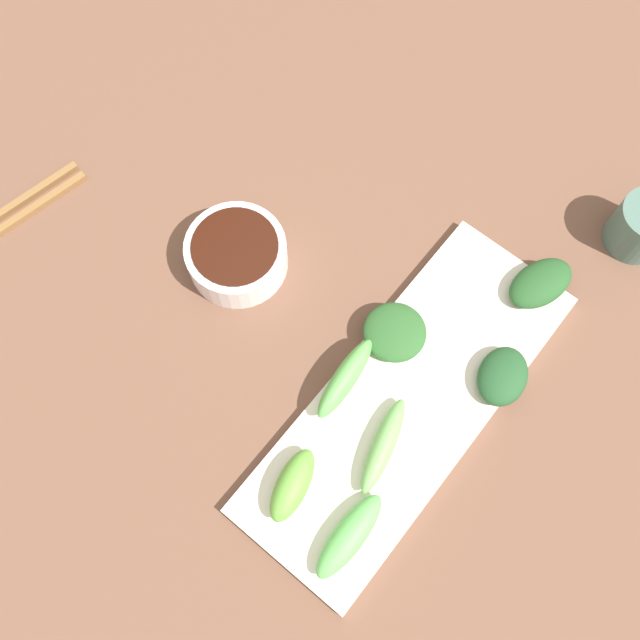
# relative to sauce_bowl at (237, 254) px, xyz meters

# --- Properties ---
(tabletop) EXTENTS (2.10, 2.10, 0.02)m
(tabletop) POSITION_rel_sauce_bowl_xyz_m (0.13, -0.03, -0.03)
(tabletop) COLOR brown
(tabletop) RESTS_ON ground
(sauce_bowl) EXTENTS (0.10, 0.10, 0.04)m
(sauce_bowl) POSITION_rel_sauce_bowl_xyz_m (0.00, 0.00, 0.00)
(sauce_bowl) COLOR white
(sauce_bowl) RESTS_ON tabletop
(serving_plate) EXTENTS (0.14, 0.38, 0.01)m
(serving_plate) POSITION_rel_sauce_bowl_xyz_m (0.23, -0.01, -0.02)
(serving_plate) COLOR silver
(serving_plate) RESTS_ON tabletop
(broccoli_stalk_0) EXTENTS (0.05, 0.08, 0.03)m
(broccoli_stalk_0) POSITION_rel_sauce_bowl_xyz_m (0.19, -0.14, 0.01)
(broccoli_stalk_0) COLOR #64AC3E
(broccoli_stalk_0) RESTS_ON serving_plate
(broccoli_stalk_1) EXTENTS (0.03, 0.09, 0.03)m
(broccoli_stalk_1) POSITION_rel_sauce_bowl_xyz_m (0.17, -0.03, 0.01)
(broccoli_stalk_1) COLOR #5FB552
(broccoli_stalk_1) RESTS_ON serving_plate
(broccoli_leafy_2) EXTENTS (0.07, 0.07, 0.02)m
(broccoli_leafy_2) POSITION_rel_sauce_bowl_xyz_m (0.18, 0.03, -0.00)
(broccoli_leafy_2) COLOR #2B5B29
(broccoli_leafy_2) RESTS_ON serving_plate
(broccoli_stalk_3) EXTENTS (0.03, 0.09, 0.02)m
(broccoli_stalk_3) POSITION_rel_sauce_bowl_xyz_m (0.26, -0.14, 0.00)
(broccoli_stalk_3) COLOR #5EBA56
(broccoli_stalk_3) RESTS_ON serving_plate
(broccoli_leafy_4) EXTENTS (0.06, 0.08, 0.02)m
(broccoli_leafy_4) POSITION_rel_sauce_bowl_xyz_m (0.26, 0.17, 0.00)
(broccoli_leafy_4) COLOR #245225
(broccoli_leafy_4) RESTS_ON serving_plate
(broccoli_leafy_5) EXTENTS (0.06, 0.07, 0.02)m
(broccoli_leafy_5) POSITION_rel_sauce_bowl_xyz_m (0.28, 0.06, 0.00)
(broccoli_leafy_5) COLOR #224D28
(broccoli_leafy_5) RESTS_ON serving_plate
(broccoli_stalk_6) EXTENTS (0.05, 0.10, 0.02)m
(broccoli_stalk_6) POSITION_rel_sauce_bowl_xyz_m (0.23, -0.06, 0.00)
(broccoli_stalk_6) COLOR #6EAC59
(broccoli_stalk_6) RESTS_ON serving_plate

